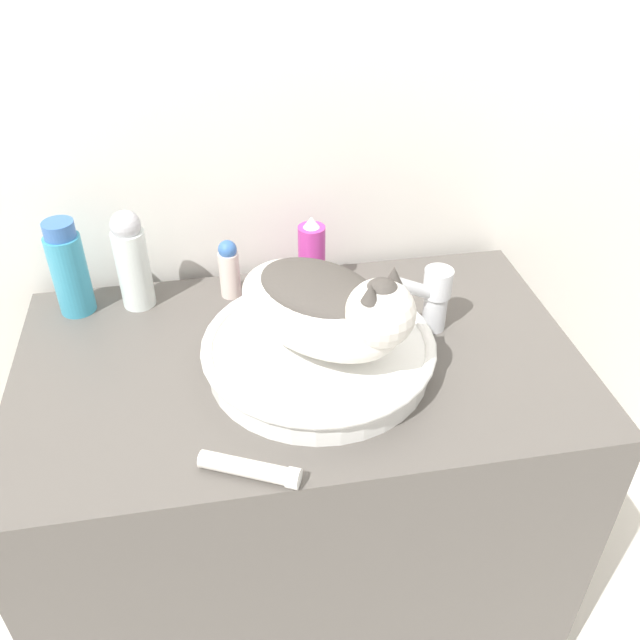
# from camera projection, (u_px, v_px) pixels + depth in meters

# --- Properties ---
(wall_back) EXTENTS (8.00, 0.05, 2.40)m
(wall_back) POSITION_uv_depth(u_px,v_px,m) (267.00, 89.00, 1.26)
(wall_back) COLOR silver
(wall_back) RESTS_ON ground_plane
(vanity_counter) EXTENTS (0.99, 0.58, 0.83)m
(vanity_counter) POSITION_uv_depth(u_px,v_px,m) (302.00, 508.00, 1.44)
(vanity_counter) COLOR #56514C
(vanity_counter) RESTS_ON ground_plane
(sink_basin) EXTENTS (0.40, 0.40, 0.06)m
(sink_basin) POSITION_uv_depth(u_px,v_px,m) (319.00, 352.00, 1.16)
(sink_basin) COLOR white
(sink_basin) RESTS_ON vanity_counter
(cat) EXTENTS (0.34, 0.35, 0.18)m
(cat) POSITION_uv_depth(u_px,v_px,m) (327.00, 305.00, 1.09)
(cat) COLOR silver
(cat) RESTS_ON sink_basin
(faucet) EXTENTS (0.13, 0.07, 0.14)m
(faucet) POSITION_uv_depth(u_px,v_px,m) (432.00, 296.00, 1.22)
(faucet) COLOR silver
(faucet) RESTS_ON vanity_counter
(mouthwash_bottle) EXTENTS (0.07, 0.07, 0.19)m
(mouthwash_bottle) POSITION_uv_depth(u_px,v_px,m) (69.00, 269.00, 1.26)
(mouthwash_bottle) COLOR teal
(mouthwash_bottle) RESTS_ON vanity_counter
(spray_bottle_trigger) EXTENTS (0.05, 0.05, 0.16)m
(spray_bottle_trigger) POSITION_uv_depth(u_px,v_px,m) (312.00, 256.00, 1.34)
(spray_bottle_trigger) COLOR #B2338C
(spray_bottle_trigger) RESTS_ON vanity_counter
(deodorant_stick) EXTENTS (0.04, 0.04, 0.12)m
(deodorant_stick) POSITION_uv_depth(u_px,v_px,m) (229.00, 269.00, 1.32)
(deodorant_stick) COLOR silver
(deodorant_stick) RESTS_ON vanity_counter
(lotion_bottle_white) EXTENTS (0.06, 0.06, 0.20)m
(lotion_bottle_white) POSITION_uv_depth(u_px,v_px,m) (132.00, 260.00, 1.27)
(lotion_bottle_white) COLOR silver
(lotion_bottle_white) RESTS_ON vanity_counter
(cream_tube) EXTENTS (0.15, 0.09, 0.03)m
(cream_tube) POSITION_uv_depth(u_px,v_px,m) (251.00, 469.00, 0.97)
(cream_tube) COLOR silver
(cream_tube) RESTS_ON vanity_counter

